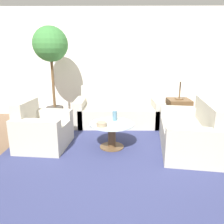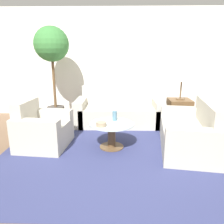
{
  "view_description": "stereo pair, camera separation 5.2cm",
  "coord_description": "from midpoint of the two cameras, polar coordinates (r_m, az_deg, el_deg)",
  "views": [
    {
      "loc": [
        -0.08,
        -2.72,
        1.53
      ],
      "look_at": [
        -0.12,
        0.93,
        0.55
      ],
      "focal_mm": 35.0,
      "sensor_mm": 36.0,
      "label": 1
    },
    {
      "loc": [
        -0.03,
        -2.72,
        1.53
      ],
      "look_at": [
        -0.12,
        0.93,
        0.55
      ],
      "focal_mm": 35.0,
      "sensor_mm": 36.0,
      "label": 2
    }
  ],
  "objects": [
    {
      "name": "rug",
      "position": [
        3.73,
        0.31,
        -9.12
      ],
      "size": [
        3.46,
        3.47,
        0.01
      ],
      "color": "navy",
      "rests_on": "ground_plane"
    },
    {
      "name": "ground_plane",
      "position": [
        3.12,
        2.26,
        -14.35
      ],
      "size": [
        14.0,
        14.0,
        0.0
      ],
      "primitive_type": "plane",
      "color": "brown"
    },
    {
      "name": "table_lamp",
      "position": [
        4.81,
        18.12,
        9.1
      ],
      "size": [
        0.38,
        0.38,
        0.65
      ],
      "color": "brown",
      "rests_on": "side_table"
    },
    {
      "name": "bowl",
      "position": [
        3.43,
        -2.41,
        -3.19
      ],
      "size": [
        0.16,
        0.16,
        0.07
      ],
      "color": "gray",
      "rests_on": "coffee_table"
    },
    {
      "name": "side_table",
      "position": [
        4.95,
        17.37,
        -0.17
      ],
      "size": [
        0.47,
        0.47,
        0.59
      ],
      "color": "brown",
      "rests_on": "ground_plane"
    },
    {
      "name": "potted_plant",
      "position": [
        5.0,
        -15.11,
        14.61
      ],
      "size": [
        0.74,
        0.74,
        2.1
      ],
      "color": "#3D3833",
      "rests_on": "ground_plane"
    },
    {
      "name": "sofa_main",
      "position": [
        4.89,
        2.15,
        0.05
      ],
      "size": [
        1.88,
        0.84,
        0.82
      ],
      "color": "#B2AD9E",
      "rests_on": "ground_plane"
    },
    {
      "name": "armchair",
      "position": [
        3.88,
        -17.67,
        -4.71
      ],
      "size": [
        0.84,
        0.91,
        0.79
      ],
      "rotation": [
        0.0,
        0.0,
        1.48
      ],
      "color": "#B2AD9E",
      "rests_on": "ground_plane"
    },
    {
      "name": "loveseat",
      "position": [
        3.8,
        20.45,
        -5.38
      ],
      "size": [
        1.0,
        1.55,
        0.8
      ],
      "rotation": [
        0.0,
        0.0,
        -1.72
      ],
      "color": "#B2AD9E",
      "rests_on": "ground_plane"
    },
    {
      "name": "wall_back",
      "position": [
        5.56,
        1.99,
        12.62
      ],
      "size": [
        10.0,
        0.06,
        2.6
      ],
      "color": "white",
      "rests_on": "ground_plane"
    },
    {
      "name": "vase",
      "position": [
        3.71,
        1.1,
        -0.97
      ],
      "size": [
        0.08,
        0.08,
        0.17
      ],
      "color": "slate",
      "rests_on": "coffee_table"
    },
    {
      "name": "coffee_table",
      "position": [
        3.63,
        0.31,
        -5.21
      ],
      "size": [
        0.73,
        0.73,
        0.43
      ],
      "color": "brown",
      "rests_on": "ground_plane"
    }
  ]
}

